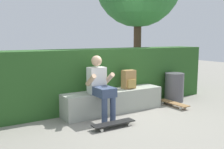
{
  "coord_description": "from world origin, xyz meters",
  "views": [
    {
      "loc": [
        -2.81,
        -4.18,
        1.56
      ],
      "look_at": [
        -0.08,
        0.23,
        0.82
      ],
      "focal_mm": 40.99,
      "sensor_mm": 36.0,
      "label": 1
    }
  ],
  "objects_px": {
    "bench_main": "(114,101)",
    "skateboard_near_person": "(114,123)",
    "person_skater": "(100,85)",
    "skateboard_beside_bench": "(174,103)",
    "backpack_on_bench": "(129,80)",
    "trash_bin": "(174,87)"
  },
  "relations": [
    {
      "from": "bench_main",
      "to": "trash_bin",
      "type": "height_order",
      "value": "trash_bin"
    },
    {
      "from": "bench_main",
      "to": "person_skater",
      "type": "distance_m",
      "value": 0.66
    },
    {
      "from": "backpack_on_bench",
      "to": "bench_main",
      "type": "bearing_deg",
      "value": 178.59
    },
    {
      "from": "skateboard_beside_bench",
      "to": "trash_bin",
      "type": "distance_m",
      "value": 0.58
    },
    {
      "from": "skateboard_beside_bench",
      "to": "backpack_on_bench",
      "type": "relative_size",
      "value": 2.01
    },
    {
      "from": "skateboard_near_person",
      "to": "backpack_on_bench",
      "type": "distance_m",
      "value": 1.34
    },
    {
      "from": "skateboard_near_person",
      "to": "person_skater",
      "type": "bearing_deg",
      "value": 83.22
    },
    {
      "from": "person_skater",
      "to": "trash_bin",
      "type": "relative_size",
      "value": 1.73
    },
    {
      "from": "backpack_on_bench",
      "to": "skateboard_near_person",
      "type": "bearing_deg",
      "value": -138.14
    },
    {
      "from": "bench_main",
      "to": "skateboard_near_person",
      "type": "relative_size",
      "value": 2.79
    },
    {
      "from": "skateboard_near_person",
      "to": "skateboard_beside_bench",
      "type": "xyz_separation_m",
      "value": [
        1.92,
        0.46,
        0.0
      ]
    },
    {
      "from": "skateboard_near_person",
      "to": "backpack_on_bench",
      "type": "xyz_separation_m",
      "value": [
        0.9,
        0.8,
        0.59
      ]
    },
    {
      "from": "person_skater",
      "to": "skateboard_near_person",
      "type": "relative_size",
      "value": 1.52
    },
    {
      "from": "bench_main",
      "to": "skateboard_near_person",
      "type": "xyz_separation_m",
      "value": [
        -0.52,
        -0.81,
        -0.16
      ]
    },
    {
      "from": "bench_main",
      "to": "skateboard_near_person",
      "type": "distance_m",
      "value": 0.98
    },
    {
      "from": "bench_main",
      "to": "skateboard_near_person",
      "type": "height_order",
      "value": "bench_main"
    },
    {
      "from": "skateboard_near_person",
      "to": "backpack_on_bench",
      "type": "relative_size",
      "value": 2.0
    },
    {
      "from": "backpack_on_bench",
      "to": "trash_bin",
      "type": "xyz_separation_m",
      "value": [
        1.39,
        0.01,
        -0.31
      ]
    },
    {
      "from": "skateboard_beside_bench",
      "to": "backpack_on_bench",
      "type": "bearing_deg",
      "value": 161.32
    },
    {
      "from": "bench_main",
      "to": "backpack_on_bench",
      "type": "relative_size",
      "value": 5.6
    },
    {
      "from": "bench_main",
      "to": "backpack_on_bench",
      "type": "bearing_deg",
      "value": -1.41
    },
    {
      "from": "bench_main",
      "to": "backpack_on_bench",
      "type": "height_order",
      "value": "backpack_on_bench"
    }
  ]
}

